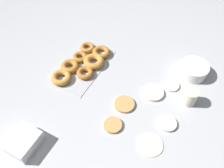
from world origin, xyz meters
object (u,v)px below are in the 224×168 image
at_px(pancake_3, 113,125).
at_px(pancake_5, 124,105).
at_px(container_stack, 24,142).
at_px(donut_tray, 83,64).
at_px(pancake_0, 153,93).
at_px(pancake_2, 168,123).
at_px(paper_cup, 191,97).
at_px(batter_bowl, 194,70).
at_px(pancake_4, 171,85).
at_px(pancake_1, 150,144).

distance_m(pancake_3, pancake_5, 0.13).
height_order(pancake_3, container_stack, container_stack).
bearing_deg(donut_tray, pancake_0, 91.15).
relative_size(pancake_3, pancake_5, 0.86).
bearing_deg(pancake_0, pancake_2, 43.75).
distance_m(donut_tray, paper_cup, 0.60).
height_order(pancake_3, donut_tray, donut_tray).
xyz_separation_m(pancake_0, batter_bowl, (-0.23, 0.14, 0.02)).
relative_size(pancake_0, pancake_5, 1.05).
distance_m(pancake_2, pancake_3, 0.26).
relative_size(pancake_2, batter_bowl, 0.56).
bearing_deg(batter_bowl, container_stack, -34.51).
distance_m(pancake_4, pancake_5, 0.28).
bearing_deg(pancake_2, pancake_0, -136.25).
distance_m(pancake_1, pancake_3, 0.19).
height_order(pancake_1, batter_bowl, batter_bowl).
height_order(donut_tray, paper_cup, paper_cup).
xyz_separation_m(pancake_1, pancake_2, (-0.13, 0.03, 0.00)).
relative_size(pancake_5, batter_bowl, 0.65).
bearing_deg(pancake_1, pancake_2, 167.30).
height_order(pancake_0, paper_cup, paper_cup).
relative_size(pancake_4, pancake_5, 0.80).
bearing_deg(pancake_4, pancake_2, 15.63).
bearing_deg(pancake_1, container_stack, -61.34).
bearing_deg(container_stack, paper_cup, 135.33).
relative_size(pancake_4, batter_bowl, 0.52).
xyz_separation_m(pancake_0, pancake_2, (0.13, 0.13, -0.00)).
height_order(pancake_1, pancake_5, pancake_5).
height_order(pancake_4, donut_tray, donut_tray).
bearing_deg(batter_bowl, pancake_5, -32.68).
bearing_deg(batter_bowl, pancake_0, -30.68).
bearing_deg(container_stack, pancake_3, 132.53).
relative_size(pancake_1, batter_bowl, 0.75).
height_order(donut_tray, batter_bowl, batter_bowl).
xyz_separation_m(pancake_5, donut_tray, (-0.13, -0.32, 0.01)).
distance_m(pancake_3, pancake_4, 0.39).
relative_size(pancake_4, donut_tray, 0.21).
bearing_deg(pancake_3, container_stack, -47.47).
xyz_separation_m(pancake_2, donut_tray, (-0.12, -0.55, 0.01)).
xyz_separation_m(pancake_0, donut_tray, (0.01, -0.42, 0.01)).
xyz_separation_m(pancake_0, pancake_4, (-0.09, 0.06, -0.00)).
bearing_deg(pancake_2, container_stack, -52.15).
height_order(pancake_2, donut_tray, donut_tray).
bearing_deg(pancake_2, pancake_5, -88.89).
bearing_deg(pancake_0, pancake_4, 144.58).
bearing_deg(pancake_3, donut_tray, -127.64).
bearing_deg(pancake_4, pancake_1, 5.09).
bearing_deg(batter_bowl, pancake_4, -27.34).
relative_size(pancake_4, paper_cup, 0.93).
bearing_deg(pancake_3, pancake_4, 155.83).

